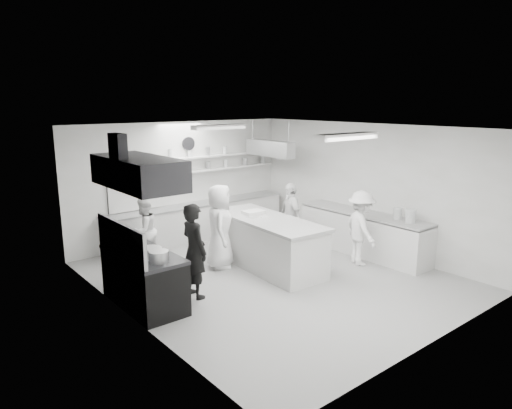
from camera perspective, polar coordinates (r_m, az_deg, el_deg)
floor at (r=9.64m, az=1.94°, el=-8.84°), size 6.00×7.00×0.02m
ceiling at (r=8.99m, az=2.08°, el=9.39°), size 6.00×7.00×0.02m
wall_back at (r=12.00m, az=-9.06°, el=2.78°), size 6.00×0.04×3.00m
wall_front at (r=7.04m, az=21.16°, el=-4.87°), size 6.00×0.04×3.00m
wall_left at (r=7.62m, az=-15.28°, el=-3.15°), size 0.04×7.00×3.00m
wall_right at (r=11.36m, az=13.49°, el=2.04°), size 0.04×7.00×3.00m
stove at (r=8.45m, az=-13.49°, el=-8.99°), size 0.80×1.80×0.90m
exhaust_hood at (r=7.97m, az=-14.18°, el=3.84°), size 0.85×2.00×0.50m
back_counter at (r=12.12m, az=-6.95°, el=-2.09°), size 5.00×0.60×0.92m
shelf_lower at (r=12.22m, az=-5.95°, el=4.23°), size 4.20×0.26×0.04m
shelf_upper at (r=12.17m, az=-5.99°, el=5.86°), size 4.20×0.26×0.04m
pass_through_window at (r=11.41m, az=-14.65°, el=1.77°), size 1.30×0.04×1.00m
wall_clock at (r=11.95m, az=-8.29°, el=7.36°), size 0.32×0.05×0.32m
right_counter at (r=11.20m, az=12.94°, el=-3.49°), size 0.74×3.30×0.94m
pot_rack at (r=12.16m, az=1.70°, el=6.86°), size 0.30×1.60×0.40m
light_fixture_front at (r=7.73m, az=10.98°, el=8.14°), size 1.30×0.25×0.10m
light_fixture_rear at (r=10.41m, az=-4.55°, el=9.41°), size 1.30×0.25×0.10m
prep_island at (r=10.03m, az=1.44°, el=-4.81°), size 1.20×2.83×1.02m
stove_pot at (r=7.97m, az=-12.63°, el=-5.91°), size 0.35×0.35×0.22m
cook_stove at (r=8.50m, az=-7.54°, el=-5.61°), size 0.43×0.64×1.74m
cook_back at (r=10.53m, az=-13.50°, el=-3.09°), size 0.85×0.76×1.46m
cook_island_left at (r=9.93m, az=-4.46°, el=-2.70°), size 0.97×1.05×1.80m
cook_island_right at (r=11.13m, az=4.22°, el=-1.48°), size 0.69×1.03×1.62m
cook_right at (r=10.35m, az=12.67°, el=-2.82°), size 0.98×1.21×1.63m
bowl_island_a at (r=10.02m, az=-0.55°, el=-1.61°), size 0.32×0.32×0.06m
bowl_island_b at (r=9.98m, az=1.07°, el=-1.67°), size 0.22×0.22×0.06m
bowl_right at (r=11.15m, az=13.07°, el=-0.93°), size 0.23×0.23×0.05m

